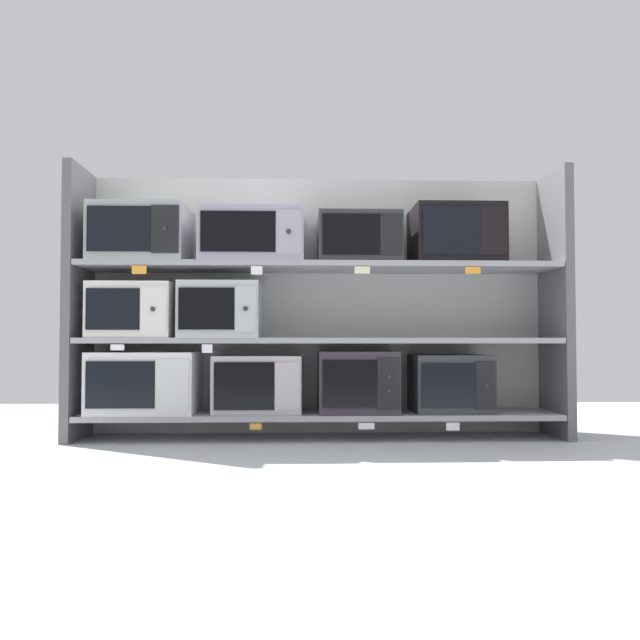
{
  "coord_description": "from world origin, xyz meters",
  "views": [
    {
      "loc": [
        -0.12,
        -3.56,
        0.53
      ],
      "look_at": [
        0.0,
        0.0,
        0.65
      ],
      "focal_mm": 35.93,
      "sensor_mm": 36.0,
      "label": 1
    }
  ],
  "objects": [
    {
      "name": "price_tag_3",
      "position": [
        -1.06,
        -0.21,
        0.5
      ],
      "size": [
        0.07,
        0.0,
        0.03
      ],
      "primitive_type": "cube",
      "color": "white"
    },
    {
      "name": "upright_left",
      "position": [
        -1.33,
        0.0,
        0.75
      ],
      "size": [
        0.05,
        0.41,
        1.49
      ],
      "primitive_type": "cube",
      "color": "#5B5B5E",
      "rests_on": "ground"
    },
    {
      "name": "ground",
      "position": [
        0.0,
        -1.0,
        -0.01
      ],
      "size": [
        6.6,
        6.0,
        0.02
      ],
      "primitive_type": "cube",
      "color": "#B2B7BC"
    },
    {
      "name": "back_panel",
      "position": [
        0.0,
        0.22,
        0.75
      ],
      "size": [
        2.8,
        0.04,
        1.49
      ],
      "primitive_type": "cube",
      "color": "#B2B2AD",
      "rests_on": "ground"
    },
    {
      "name": "price_tag_1",
      "position": [
        0.24,
        -0.21,
        0.09
      ],
      "size": [
        0.08,
        0.0,
        0.03
      ],
      "primitive_type": "cube",
      "color": "white"
    },
    {
      "name": "microwave_5",
      "position": [
        -0.55,
        -0.0,
        0.7
      ],
      "size": [
        0.43,
        0.43,
        0.3
      ],
      "color": "#B4BAB9",
      "rests_on": "shelf_1"
    },
    {
      "name": "upright_right",
      "position": [
        1.33,
        0.0,
        0.75
      ],
      "size": [
        0.05,
        0.41,
        1.49
      ],
      "primitive_type": "cube",
      "color": "#5B5B5E",
      "rests_on": "ground"
    },
    {
      "name": "shelf_0",
      "position": [
        0.0,
        0.0,
        0.13
      ],
      "size": [
        2.6,
        0.41,
        0.03
      ],
      "primitive_type": "cube",
      "color": "#99999E",
      "rests_on": "ground"
    },
    {
      "name": "price_tag_8",
      "position": [
        0.8,
        -0.21,
        0.91
      ],
      "size": [
        0.08,
        0.0,
        0.04
      ],
      "primitive_type": "cube",
      "color": "orange"
    },
    {
      "name": "microwave_0",
      "position": [
        -0.96,
        -0.0,
        0.31
      ],
      "size": [
        0.57,
        0.41,
        0.33
      ],
      "color": "silver",
      "rests_on": "shelf_0"
    },
    {
      "name": "price_tag_2",
      "position": [
        0.69,
        -0.21,
        0.09
      ],
      "size": [
        0.07,
        0.0,
        0.04
      ],
      "primitive_type": "cube",
      "color": "white"
    },
    {
      "name": "microwave_1",
      "position": [
        -0.34,
        -0.0,
        0.3
      ],
      "size": [
        0.48,
        0.35,
        0.31
      ],
      "color": "#BCB2B8",
      "rests_on": "shelf_0"
    },
    {
      "name": "price_tag_5",
      "position": [
        -0.95,
        -0.21,
        0.91
      ],
      "size": [
        0.08,
        0.0,
        0.04
      ],
      "primitive_type": "cube",
      "color": "orange"
    },
    {
      "name": "shelf_2",
      "position": [
        0.0,
        0.0,
        0.95
      ],
      "size": [
        2.6,
        0.41,
        0.03
      ],
      "primitive_type": "cube",
      "color": "#99999E"
    },
    {
      "name": "shelf_1",
      "position": [
        0.0,
        0.0,
        0.54
      ],
      "size": [
        2.6,
        0.41,
        0.03
      ],
      "primitive_type": "cube",
      "color": "#99999E"
    },
    {
      "name": "microwave_7",
      "position": [
        -0.37,
        -0.0,
        1.11
      ],
      "size": [
        0.56,
        0.42,
        0.29
      ],
      "color": "#9D9BAC",
      "rests_on": "shelf_2"
    },
    {
      "name": "microwave_6",
      "position": [
        -0.99,
        -0.0,
        1.12
      ],
      "size": [
        0.51,
        0.43,
        0.31
      ],
      "color": "#989EA1",
      "rests_on": "shelf_2"
    },
    {
      "name": "price_tag_4",
      "position": [
        -0.6,
        -0.21,
        0.5
      ],
      "size": [
        0.05,
        0.0,
        0.04
      ],
      "primitive_type": "cube",
      "color": "white"
    },
    {
      "name": "microwave_9",
      "position": [
        0.76,
        -0.0,
        1.13
      ],
      "size": [
        0.48,
        0.4,
        0.32
      ],
      "color": "black",
      "rests_on": "shelf_2"
    },
    {
      "name": "price_tag_0",
      "position": [
        -0.34,
        -0.21,
        0.09
      ],
      "size": [
        0.06,
        0.0,
        0.03
      ],
      "primitive_type": "cube",
      "color": "orange"
    },
    {
      "name": "microwave_4",
      "position": [
        -1.02,
        -0.0,
        0.7
      ],
      "size": [
        0.44,
        0.41,
        0.3
      ],
      "color": "silver",
      "rests_on": "shelf_1"
    },
    {
      "name": "microwave_3",
      "position": [
        0.73,
        -0.0,
        0.3
      ],
      "size": [
        0.42,
        0.37,
        0.32
      ],
      "color": "#303237",
      "rests_on": "shelf_0"
    },
    {
      "name": "price_tag_6",
      "position": [
        -0.34,
        -0.21,
        0.91
      ],
      "size": [
        0.06,
        0.0,
        0.05
      ],
      "primitive_type": "cube",
      "color": "white"
    },
    {
      "name": "microwave_2",
      "position": [
        0.21,
        -0.0,
        0.31
      ],
      "size": [
        0.43,
        0.41,
        0.34
      ],
      "color": "#312933",
      "rests_on": "shelf_0"
    },
    {
      "name": "microwave_8",
      "position": [
        0.21,
        -0.0,
        1.1
      ],
      "size": [
        0.45,
        0.4,
        0.27
      ],
      "color": "#2F2E35",
      "rests_on": "shelf_2"
    },
    {
      "name": "price_tag_7",
      "position": [
        0.22,
        -0.21,
        0.91
      ],
      "size": [
        0.08,
        0.0,
        0.04
      ],
      "primitive_type": "cube",
      "color": "beige"
    }
  ]
}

